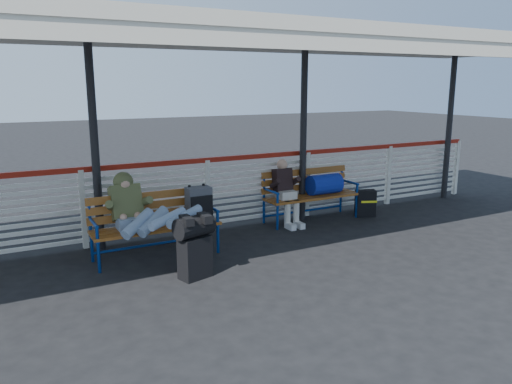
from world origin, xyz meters
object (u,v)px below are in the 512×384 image
bench_left (171,213)px  companion_person (286,191)px  bench_right (317,187)px  traveler_man (151,216)px  suitcase_side (365,203)px  luggage_stack (195,244)px

bench_left → companion_person: size_ratio=1.57×
bench_right → traveler_man: bearing=-164.8°
traveler_man → companion_person: traveler_man is taller
traveler_man → companion_person: bearing=18.3°
suitcase_side → traveler_man: bearing=-149.2°
luggage_stack → companion_person: size_ratio=0.72×
bench_right → suitcase_side: size_ratio=3.60×
bench_right → suitcase_side: 1.01m
bench_right → traveler_man: size_ratio=1.10×
bench_left → suitcase_side: bearing=4.5°
bench_left → suitcase_side: size_ratio=3.60×
luggage_stack → bench_right: 3.41m
luggage_stack → suitcase_side: size_ratio=1.64×
luggage_stack → companion_person: 2.80m
companion_person → suitcase_side: companion_person is taller
bench_right → companion_person: (-0.69, -0.03, -0.01)m
bench_left → companion_person: (2.28, 0.54, -0.01)m
luggage_stack → bench_left: 1.04m
bench_left → luggage_stack: bearing=-92.0°
bench_left → suitcase_side: 3.91m
bench_right → companion_person: companion_person is taller
bench_right → traveler_man: (-3.35, -0.91, 0.10)m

